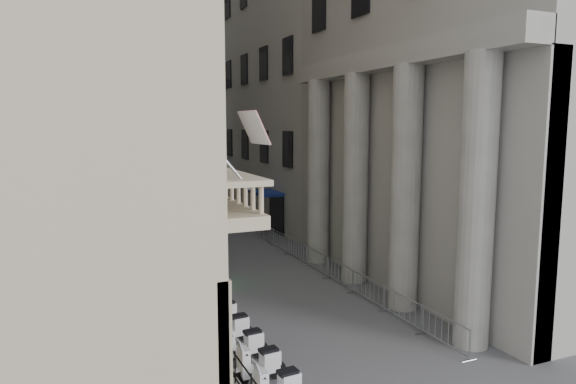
% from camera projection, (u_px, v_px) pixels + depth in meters
% --- Properties ---
extents(far_building, '(22.00, 10.00, 30.00)m').
position_uv_depth(far_building, '(152.00, 52.00, 52.63)').
color(far_building, '#A7A69E').
rests_on(far_building, ground).
extents(iron_fence, '(0.30, 28.00, 1.40)m').
position_uv_depth(iron_fence, '(164.00, 279.00, 25.54)').
color(iron_fence, black).
rests_on(iron_fence, ground).
extents(blue_awning, '(1.60, 3.00, 3.00)m').
position_uv_depth(blue_awning, '(266.00, 234.00, 36.10)').
color(blue_awning, navy).
rests_on(blue_awning, ground).
extents(scooter_1, '(1.44, 0.68, 1.50)m').
position_uv_depth(scooter_1, '(260.00, 383.00, 15.25)').
color(scooter_1, silver).
rests_on(scooter_1, ground).
extents(scooter_2, '(1.44, 0.68, 1.50)m').
position_uv_depth(scooter_2, '(244.00, 362.00, 16.60)').
color(scooter_2, silver).
rests_on(scooter_2, ground).
extents(scooter_3, '(1.44, 0.68, 1.50)m').
position_uv_depth(scooter_3, '(231.00, 344.00, 17.95)').
color(scooter_3, silver).
rests_on(scooter_3, ground).
extents(scooter_4, '(1.44, 0.68, 1.50)m').
position_uv_depth(scooter_4, '(220.00, 329.00, 19.30)').
color(scooter_4, silver).
rests_on(scooter_4, ground).
extents(scooter_5, '(1.44, 0.68, 1.50)m').
position_uv_depth(scooter_5, '(210.00, 315.00, 20.65)').
color(scooter_5, silver).
rests_on(scooter_5, ground).
extents(scooter_6, '(1.44, 0.68, 1.50)m').
position_uv_depth(scooter_6, '(201.00, 303.00, 22.00)').
color(scooter_6, silver).
rests_on(scooter_6, ground).
extents(scooter_7, '(1.44, 0.68, 1.50)m').
position_uv_depth(scooter_7, '(194.00, 293.00, 23.35)').
color(scooter_7, silver).
rests_on(scooter_7, ground).
extents(scooter_8, '(1.44, 0.68, 1.50)m').
position_uv_depth(scooter_8, '(187.00, 284.00, 24.70)').
color(scooter_8, silver).
rests_on(scooter_8, ground).
extents(scooter_9, '(1.44, 0.68, 1.50)m').
position_uv_depth(scooter_9, '(181.00, 276.00, 26.05)').
color(scooter_9, silver).
rests_on(scooter_9, ground).
extents(scooter_10, '(1.44, 0.68, 1.50)m').
position_uv_depth(scooter_10, '(175.00, 268.00, 27.40)').
color(scooter_10, silver).
rests_on(scooter_10, ground).
extents(scooter_11, '(1.44, 0.68, 1.50)m').
position_uv_depth(scooter_11, '(170.00, 261.00, 28.75)').
color(scooter_11, silver).
rests_on(scooter_11, ground).
extents(barrier_0, '(0.60, 2.40, 1.10)m').
position_uv_depth(barrier_0, '(444.00, 347.00, 17.70)').
color(barrier_0, '#9B9EA2').
rests_on(barrier_0, ground).
extents(barrier_1, '(0.60, 2.40, 1.10)m').
position_uv_depth(barrier_1, '(402.00, 322.00, 19.98)').
color(barrier_1, '#9B9EA2').
rests_on(barrier_1, ground).
extents(barrier_2, '(0.60, 2.40, 1.10)m').
position_uv_depth(barrier_2, '(368.00, 301.00, 22.27)').
color(barrier_2, '#9B9EA2').
rests_on(barrier_2, ground).
extents(barrier_3, '(0.60, 2.40, 1.10)m').
position_uv_depth(barrier_3, '(340.00, 285.00, 24.55)').
color(barrier_3, '#9B9EA2').
rests_on(barrier_3, ground).
extents(barrier_4, '(0.60, 2.40, 1.10)m').
position_uv_depth(barrier_4, '(317.00, 271.00, 26.83)').
color(barrier_4, '#9B9EA2').
rests_on(barrier_4, ground).
extents(barrier_5, '(0.60, 2.40, 1.10)m').
position_uv_depth(barrier_5, '(297.00, 260.00, 29.11)').
color(barrier_5, '#9B9EA2').
rests_on(barrier_5, ground).
extents(barrier_6, '(0.60, 2.40, 1.10)m').
position_uv_depth(barrier_6, '(281.00, 250.00, 31.40)').
color(barrier_6, '#9B9EA2').
rests_on(barrier_6, ground).
extents(barrier_7, '(0.60, 2.40, 1.10)m').
position_uv_depth(barrier_7, '(267.00, 241.00, 33.68)').
color(barrier_7, '#9B9EA2').
rests_on(barrier_7, ground).
extents(security_tent, '(4.27, 4.27, 3.47)m').
position_uv_depth(security_tent, '(166.00, 198.00, 33.38)').
color(security_tent, silver).
rests_on(security_tent, ground).
extents(street_lamp, '(2.60, 1.11, 8.37)m').
position_uv_depth(street_lamp, '(180.00, 180.00, 24.37)').
color(street_lamp, '#93969B').
rests_on(street_lamp, ground).
extents(info_kiosk, '(0.40, 0.88, 1.80)m').
position_uv_depth(info_kiosk, '(209.00, 268.00, 24.18)').
color(info_kiosk, black).
rests_on(info_kiosk, ground).
extents(pedestrian_a, '(0.84, 0.72, 1.95)m').
position_uv_depth(pedestrian_a, '(211.00, 221.00, 35.74)').
color(pedestrian_a, black).
rests_on(pedestrian_a, ground).
extents(pedestrian_b, '(1.04, 0.89, 1.87)m').
position_uv_depth(pedestrian_b, '(242.00, 217.00, 37.26)').
color(pedestrian_b, black).
rests_on(pedestrian_b, ground).
extents(pedestrian_c, '(0.95, 0.78, 1.67)m').
position_uv_depth(pedestrian_c, '(162.00, 213.00, 39.50)').
color(pedestrian_c, black).
rests_on(pedestrian_c, ground).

